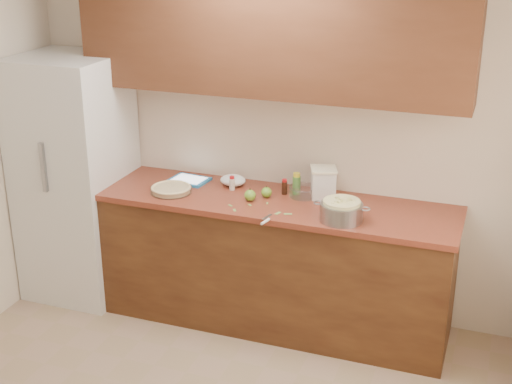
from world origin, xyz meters
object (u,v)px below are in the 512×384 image
(pie, at_px, (171,189))
(flour_canister, at_px, (323,182))
(tablet, at_px, (189,180))
(colander, at_px, (341,211))

(pie, distance_m, flour_canister, 1.04)
(tablet, bearing_deg, flour_canister, 7.56)
(pie, xyz_separation_m, tablet, (0.02, 0.25, -0.01))
(colander, bearing_deg, flour_canister, 120.87)
(colander, height_order, flour_canister, flour_canister)
(colander, bearing_deg, pie, 176.33)
(tablet, bearing_deg, colander, -9.30)
(pie, height_order, colander, colander)
(flour_canister, bearing_deg, tablet, -178.42)
(colander, distance_m, tablet, 1.24)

